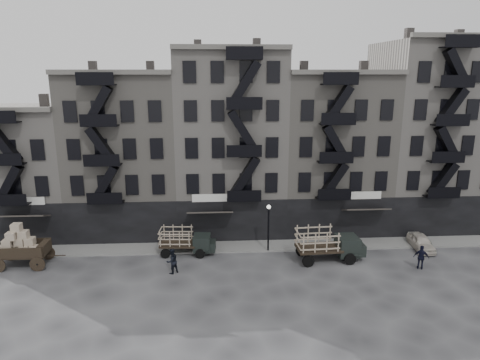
{
  "coord_description": "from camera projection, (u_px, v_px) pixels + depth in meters",
  "views": [
    {
      "loc": [
        -1.49,
        -31.7,
        15.35
      ],
      "look_at": [
        0.64,
        4.0,
        6.14
      ],
      "focal_mm": 32.0,
      "sensor_mm": 36.0,
      "label": 1
    }
  ],
  "objects": [
    {
      "name": "policeman",
      "position": [
        421.0,
        257.0,
        33.8
      ],
      "size": [
        1.25,
        0.92,
        1.96
      ],
      "primitive_type": "imported",
      "rotation": [
        0.0,
        0.0,
        2.71
      ],
      "color": "black",
      "rests_on": "ground"
    },
    {
      "name": "pedestrian_mid",
      "position": [
        172.0,
        261.0,
        33.07
      ],
      "size": [
        1.25,
        1.22,
        2.03
      ],
      "primitive_type": "imported",
      "rotation": [
        0.0,
        0.0,
        3.83
      ],
      "color": "black",
      "rests_on": "ground"
    },
    {
      "name": "building_midwest",
      "position": [
        128.0,
        153.0,
        41.61
      ],
      "size": [
        10.0,
        11.35,
        16.2
      ],
      "color": "gray",
      "rests_on": "ground"
    },
    {
      "name": "sidewalk",
      "position": [
        233.0,
        246.0,
        38.17
      ],
      "size": [
        55.0,
        2.5,
        0.15
      ],
      "primitive_type": "cube",
      "color": "slate",
      "rests_on": "ground"
    },
    {
      "name": "wagon",
      "position": [
        20.0,
        242.0,
        34.07
      ],
      "size": [
        4.23,
        2.29,
        3.57
      ],
      "rotation": [
        0.0,
        0.0,
        0.0
      ],
      "color": "black",
      "rests_on": "ground"
    },
    {
      "name": "stake_truck_west",
      "position": [
        186.0,
        239.0,
        36.49
      ],
      "size": [
        4.8,
        2.21,
        2.36
      ],
      "rotation": [
        0.0,
        0.0,
        -0.06
      ],
      "color": "black",
      "rests_on": "ground"
    },
    {
      "name": "building_west",
      "position": [
        24.0,
        170.0,
        41.41
      ],
      "size": [
        10.0,
        11.35,
        13.2
      ],
      "color": "#9E9891",
      "rests_on": "ground"
    },
    {
      "name": "building_center",
      "position": [
        230.0,
        142.0,
        41.94
      ],
      "size": [
        10.0,
        11.35,
        18.2
      ],
      "color": "#9E9891",
      "rests_on": "ground"
    },
    {
      "name": "building_east",
      "position": [
        429.0,
        135.0,
        42.96
      ],
      "size": [
        10.0,
        11.35,
        19.2
      ],
      "color": "#9E9891",
      "rests_on": "ground"
    },
    {
      "name": "horse",
      "position": [
        13.0,
        250.0,
        35.78
      ],
      "size": [
        1.82,
        1.11,
        1.43
      ],
      "primitive_type": "imported",
      "rotation": [
        0.0,
        0.0,
        1.36
      ],
      "color": "beige",
      "rests_on": "ground"
    },
    {
      "name": "stake_truck_east",
      "position": [
        328.0,
        242.0,
        35.22
      ],
      "size": [
        5.71,
        2.6,
        2.81
      ],
      "rotation": [
        0.0,
        0.0,
        0.06
      ],
      "color": "black",
      "rests_on": "ground"
    },
    {
      "name": "ground",
      "position": [
        235.0,
        266.0,
        34.56
      ],
      "size": [
        140.0,
        140.0,
        0.0
      ],
      "primitive_type": "plane",
      "color": "#38383A",
      "rests_on": "ground"
    },
    {
      "name": "building_mideast",
      "position": [
        330.0,
        151.0,
        42.76
      ],
      "size": [
        10.0,
        11.35,
        16.2
      ],
      "color": "gray",
      "rests_on": "ground"
    },
    {
      "name": "lamp_post",
      "position": [
        269.0,
        222.0,
        36.55
      ],
      "size": [
        0.36,
        0.36,
        4.28
      ],
      "color": "black",
      "rests_on": "ground"
    },
    {
      "name": "car_east",
      "position": [
        421.0,
        242.0,
        37.69
      ],
      "size": [
        1.79,
        3.87,
        1.28
      ],
      "primitive_type": "imported",
      "rotation": [
        0.0,
        0.0,
        -0.07
      ],
      "color": "beige",
      "rests_on": "ground"
    }
  ]
}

